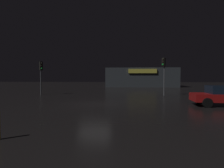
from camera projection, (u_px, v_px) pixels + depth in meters
name	position (u px, v px, depth m)	size (l,w,h in m)	color
ground_plane	(95.00, 104.00, 14.71)	(120.00, 120.00, 0.00)	black
store_building	(141.00, 77.00, 40.93)	(15.08, 7.39, 4.03)	#33383D
traffic_signal_main	(164.00, 68.00, 21.18)	(0.42, 0.42, 4.32)	#595B60
traffic_signal_opposite	(41.00, 70.00, 22.31)	(0.42, 0.42, 3.99)	#595B60
car_near	(224.00, 95.00, 13.69)	(4.52, 2.28, 1.52)	#A51414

